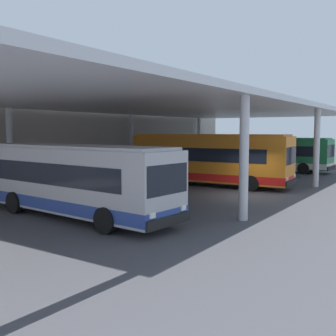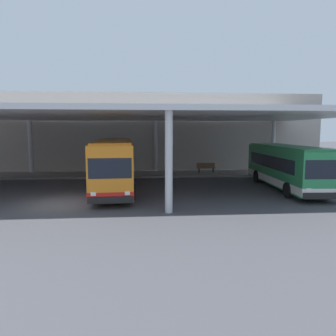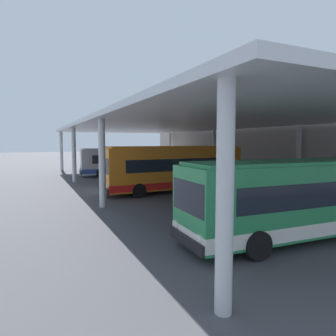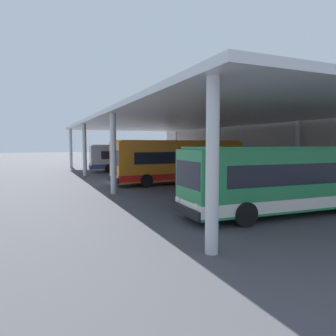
# 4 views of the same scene
# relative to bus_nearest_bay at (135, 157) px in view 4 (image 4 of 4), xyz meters

# --- Properties ---
(ground_plane) EXTENTS (200.00, 200.00, 0.00)m
(ground_plane) POSITION_rel_bus_nearest_bay_xyz_m (9.70, -3.91, -1.66)
(ground_plane) COLOR #47474C
(platform_kerb) EXTENTS (42.00, 4.50, 0.18)m
(platform_kerb) POSITION_rel_bus_nearest_bay_xyz_m (9.70, 7.84, -1.57)
(platform_kerb) COLOR gray
(platform_kerb) RESTS_ON ground
(station_building_facade) EXTENTS (48.00, 1.60, 8.13)m
(station_building_facade) POSITION_rel_bus_nearest_bay_xyz_m (9.70, 11.09, 2.41)
(station_building_facade) COLOR #ADA399
(station_building_facade) RESTS_ON ground
(canopy_shelter) EXTENTS (40.00, 17.00, 5.55)m
(canopy_shelter) POSITION_rel_bus_nearest_bay_xyz_m (9.70, 1.59, 3.66)
(canopy_shelter) COLOR silver
(canopy_shelter) RESTS_ON ground
(bus_nearest_bay) EXTENTS (3.34, 10.69, 3.17)m
(bus_nearest_bay) POSITION_rel_bus_nearest_bay_xyz_m (0.00, 0.00, 0.00)
(bus_nearest_bay) COLOR #B7B7BC
(bus_nearest_bay) RESTS_ON ground
(bus_second_bay) EXTENTS (3.10, 11.44, 3.57)m
(bus_second_bay) POSITION_rel_bus_nearest_bay_xyz_m (12.51, -0.03, 0.19)
(bus_second_bay) COLOR orange
(bus_second_bay) RESTS_ON ground
(bus_middle_bay) EXTENTS (3.00, 10.62, 3.17)m
(bus_middle_bay) POSITION_rel_bus_nearest_bay_xyz_m (25.03, -0.31, 0.00)
(bus_middle_bay) COLOR #28844C
(bus_middle_bay) RESTS_ON ground
(bench_waiting) EXTENTS (1.80, 0.45, 0.92)m
(bench_waiting) POSITION_rel_bus_nearest_bay_xyz_m (20.74, 7.91, -0.99)
(bench_waiting) COLOR brown
(bench_waiting) RESTS_ON platform_kerb
(banner_sign) EXTENTS (0.70, 0.12, 3.20)m
(banner_sign) POSITION_rel_bus_nearest_bay_xyz_m (-2.06, 7.03, 0.32)
(banner_sign) COLOR #B2B2B7
(banner_sign) RESTS_ON platform_kerb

